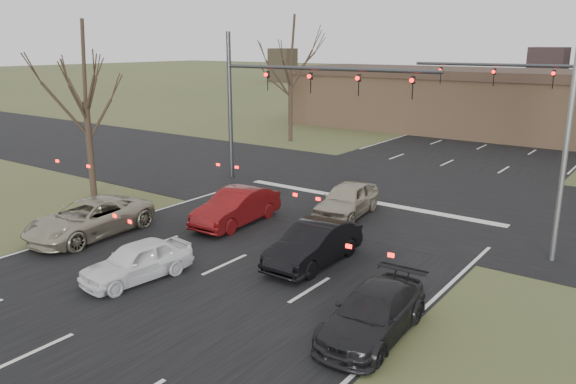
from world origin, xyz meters
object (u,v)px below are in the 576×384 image
(car_black_hatch, at_px, (314,244))
(car_white_sedan, at_px, (137,261))
(car_silver_suv, at_px, (89,219))
(car_silver_ahead, at_px, (347,200))
(mast_arm_far, at_px, (559,89))
(streetlight_right_near, at_px, (566,100))
(mast_arm_near, at_px, (277,90))
(building, at_px, (537,104))
(car_charcoal_sedan, at_px, (373,313))
(car_red_ahead, at_px, (236,207))

(car_black_hatch, bearing_deg, car_white_sedan, -131.52)
(car_silver_suv, bearing_deg, car_silver_ahead, 46.62)
(car_silver_ahead, bearing_deg, car_white_sedan, -108.37)
(mast_arm_far, bearing_deg, streetlight_right_near, -78.53)
(car_silver_suv, bearing_deg, mast_arm_far, 55.25)
(car_silver_suv, relative_size, car_white_sedan, 1.41)
(mast_arm_near, xyz_separation_m, mast_arm_far, (11.41, 10.00, -0.06))
(building, xyz_separation_m, car_white_sedan, (-3.47, -37.52, -2.04))
(building, bearing_deg, mast_arm_far, -74.42)
(streetlight_right_near, xyz_separation_m, car_black_hatch, (-6.44, -5.08, -4.88))
(mast_arm_far, height_order, car_white_sedan, mast_arm_far)
(car_white_sedan, bearing_deg, car_charcoal_sedan, 16.45)
(car_silver_suv, xyz_separation_m, car_red_ahead, (3.66, 4.57, 0.01))
(mast_arm_far, distance_m, car_black_hatch, 18.97)
(car_charcoal_sedan, xyz_separation_m, car_silver_ahead, (-5.83, 8.71, 0.12))
(streetlight_right_near, xyz_separation_m, car_charcoal_sedan, (-2.49, -8.30, -4.97))
(car_black_hatch, height_order, car_charcoal_sedan, car_black_hatch)
(car_black_hatch, xyz_separation_m, car_silver_ahead, (-1.88, 5.50, 0.03))
(car_silver_suv, xyz_separation_m, car_silver_ahead, (6.85, 8.27, 0.02))
(car_silver_suv, xyz_separation_m, car_black_hatch, (8.73, 2.77, -0.01))
(car_white_sedan, bearing_deg, mast_arm_far, 78.76)
(streetlight_right_near, bearing_deg, car_black_hatch, -141.71)
(car_charcoal_sedan, bearing_deg, car_white_sedan, -174.16)
(car_white_sedan, bearing_deg, car_red_ahead, 108.64)
(car_white_sedan, distance_m, car_charcoal_sedan, 7.89)
(mast_arm_near, height_order, car_red_ahead, mast_arm_near)
(car_silver_suv, height_order, car_charcoal_sedan, car_silver_suv)
(car_red_ahead, bearing_deg, car_charcoal_sedan, -32.29)
(streetlight_right_near, relative_size, car_charcoal_sedan, 2.35)
(car_red_ahead, xyz_separation_m, car_silver_ahead, (3.19, 3.70, 0.00))
(streetlight_right_near, relative_size, car_red_ahead, 2.24)
(car_silver_suv, bearing_deg, streetlight_right_near, 23.62)
(car_charcoal_sedan, bearing_deg, mast_arm_far, 87.30)
(mast_arm_far, relative_size, car_charcoal_sedan, 2.62)
(mast_arm_near, relative_size, car_red_ahead, 2.72)
(car_silver_suv, xyz_separation_m, car_white_sedan, (4.88, -1.67, -0.09))
(car_silver_suv, distance_m, car_red_ahead, 5.85)
(car_black_hatch, bearing_deg, car_red_ahead, 159.91)
(building, xyz_separation_m, car_silver_ahead, (-1.50, -27.58, -1.93))
(car_silver_suv, relative_size, car_black_hatch, 1.21)
(car_silver_suv, xyz_separation_m, car_charcoal_sedan, (12.68, -0.44, -0.11))
(mast_arm_far, height_order, car_red_ahead, mast_arm_far)
(building, height_order, car_red_ahead, building)
(car_silver_suv, bearing_deg, building, 73.14)
(building, relative_size, streetlight_right_near, 4.24)
(car_silver_suv, bearing_deg, car_black_hatch, 13.85)
(car_silver_ahead, bearing_deg, car_red_ahead, -137.93)
(mast_arm_near, relative_size, car_white_sedan, 3.29)
(streetlight_right_near, distance_m, car_black_hatch, 9.54)
(mast_arm_far, relative_size, streetlight_right_near, 1.11)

